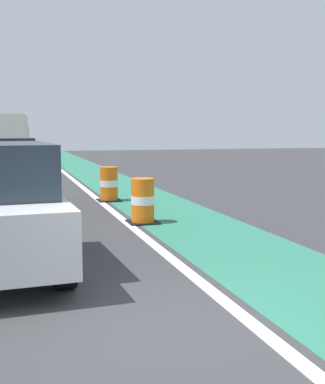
{
  "coord_description": "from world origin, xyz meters",
  "views": [
    {
      "loc": [
        -1.7,
        -5.07,
        2.24
      ],
      "look_at": [
        0.95,
        3.67,
        1.1
      ],
      "focal_mm": 46.32,
      "sensor_mm": 36.0,
      "label": 1
    }
  ],
  "objects_px": {
    "traffic_barrel_mid": "(109,184)",
    "delivery_truck_down_block": "(9,136)",
    "parked_suv_second": "(3,174)",
    "traffic_barrel_front": "(143,201)"
  },
  "relations": [
    {
      "from": "traffic_barrel_mid",
      "to": "delivery_truck_down_block",
      "type": "height_order",
      "value": "delivery_truck_down_block"
    },
    {
      "from": "parked_suv_second",
      "to": "delivery_truck_down_block",
      "type": "distance_m",
      "value": 20.89
    },
    {
      "from": "delivery_truck_down_block",
      "to": "traffic_barrel_front",
      "type": "bearing_deg",
      "value": -82.49
    },
    {
      "from": "traffic_barrel_front",
      "to": "traffic_barrel_mid",
      "type": "distance_m",
      "value": 3.97
    },
    {
      "from": "parked_suv_second",
      "to": "traffic_barrel_mid",
      "type": "height_order",
      "value": "parked_suv_second"
    },
    {
      "from": "traffic_barrel_mid",
      "to": "delivery_truck_down_block",
      "type": "relative_size",
      "value": 0.14
    },
    {
      "from": "traffic_barrel_mid",
      "to": "delivery_truck_down_block",
      "type": "distance_m",
      "value": 20.1
    },
    {
      "from": "parked_suv_second",
      "to": "delivery_truck_down_block",
      "type": "height_order",
      "value": "delivery_truck_down_block"
    },
    {
      "from": "traffic_barrel_mid",
      "to": "traffic_barrel_front",
      "type": "bearing_deg",
      "value": -88.89
    },
    {
      "from": "traffic_barrel_mid",
      "to": "delivery_truck_down_block",
      "type": "xyz_separation_m",
      "value": [
        -3.06,
        19.82,
        1.31
      ]
    }
  ]
}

